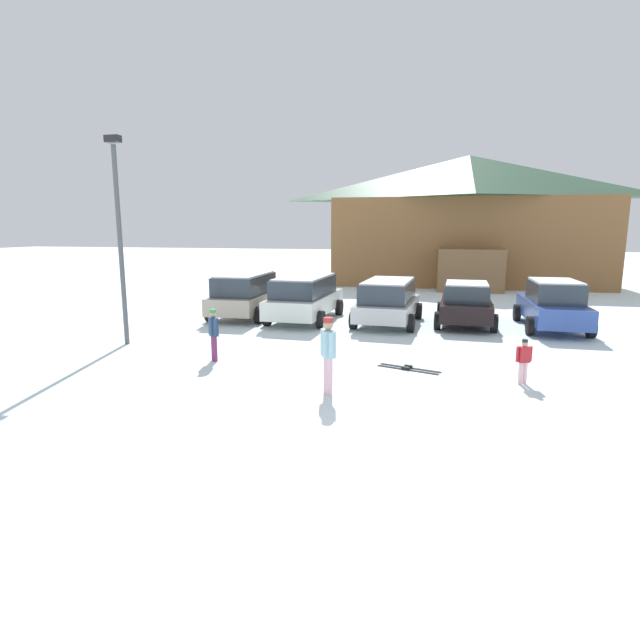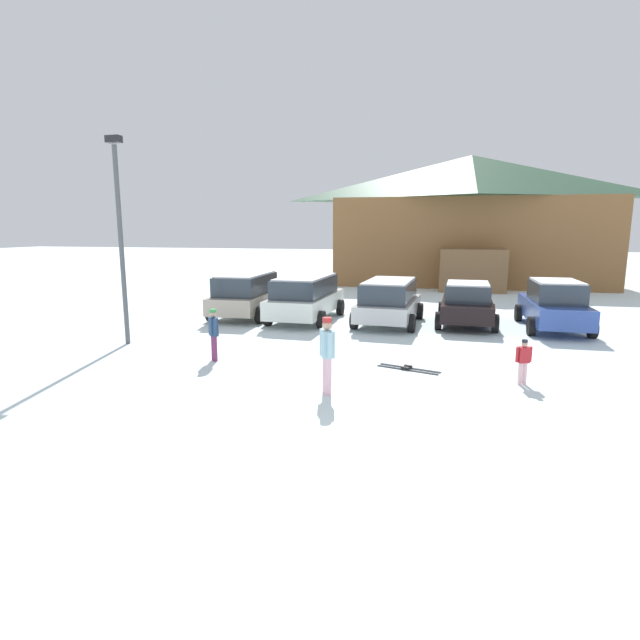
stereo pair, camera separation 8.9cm
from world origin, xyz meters
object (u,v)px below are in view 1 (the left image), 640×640
pair_of_skis (408,368)px  lamp_post (119,231)px  skier_teen_in_navy_coat (214,332)px  ski_lodge (467,220)px  parked_beige_suv (246,294)px  parked_blue_hatchback (553,305)px  parked_silver_wagon (388,300)px  skier_child_in_red_jacket (524,359)px  skier_adult_in_blue_parka (328,351)px  parked_black_sedan (466,303)px  parked_white_suv (305,297)px

pair_of_skis → lamp_post: 9.32m
skier_teen_in_navy_coat → pair_of_skis: (5.13, 0.43, -0.77)m
ski_lodge → parked_beige_suv: ski_lodge is taller
parked_blue_hatchback → parked_silver_wagon: bearing=-175.4°
skier_child_in_red_jacket → pair_of_skis: skier_child_in_red_jacket is taller
skier_teen_in_navy_coat → skier_adult_in_blue_parka: bearing=-28.2°
ski_lodge → parked_beige_suv: (-8.98, -15.38, -3.17)m
parked_beige_suv → lamp_post: 6.24m
parked_black_sedan → parked_blue_hatchback: size_ratio=0.91×
parked_beige_suv → parked_blue_hatchback: (11.49, 0.26, -0.06)m
parked_blue_hatchback → lamp_post: bearing=-156.5°
skier_adult_in_blue_parka → skier_child_in_red_jacket: 4.52m
lamp_post → parked_beige_suv: bearing=72.8°
lamp_post → parked_white_suv: bearing=51.2°
parked_blue_hatchback → parked_beige_suv: bearing=-178.7°
parked_black_sedan → ski_lodge: bearing=88.4°
ski_lodge → pair_of_skis: size_ratio=10.64×
parked_silver_wagon → skier_teen_in_navy_coat: bearing=-121.3°
skier_child_in_red_jacket → parked_silver_wagon: bearing=119.9°
parked_black_sedan → skier_teen_in_navy_coat: size_ratio=2.92×
skier_teen_in_navy_coat → pair_of_skis: size_ratio=0.87×
skier_adult_in_blue_parka → lamp_post: (-7.10, 3.12, 2.49)m
parked_silver_wagon → pair_of_skis: 6.21m
ski_lodge → parked_white_suv: bearing=-112.4°
ski_lodge → lamp_post: ski_lodge is taller
parked_white_suv → skier_teen_in_navy_coat: size_ratio=3.42×
parked_blue_hatchback → lamp_post: 14.60m
skier_adult_in_blue_parka → lamp_post: size_ratio=0.27×
parked_silver_wagon → lamp_post: 9.46m
skier_child_in_red_jacket → parked_white_suv: bearing=136.6°
lamp_post → parked_blue_hatchback: bearing=23.5°
ski_lodge → pair_of_skis: 22.10m
parked_white_suv → lamp_post: (-4.23, -5.26, 2.50)m
ski_lodge → parked_beige_suv: size_ratio=3.86×
parked_blue_hatchback → skier_child_in_red_jacket: (-1.93, -7.11, -0.28)m
parked_white_suv → parked_blue_hatchback: (8.95, 0.46, -0.06)m
parked_beige_suv → skier_child_in_red_jacket: 11.77m
parked_white_suv → lamp_post: size_ratio=0.78×
parked_blue_hatchback → skier_adult_in_blue_parka: (-6.09, -8.84, 0.07)m
parked_beige_suv → skier_child_in_red_jacket: size_ratio=4.27×
parked_silver_wagon → pair_of_skis: bearing=-78.7°
skier_adult_in_blue_parka → parked_white_suv: bearing=108.9°
parked_silver_wagon → lamp_post: lamp_post is taller
parked_beige_suv → parked_white_suv: parked_beige_suv is taller
parked_beige_suv → parked_black_sedan: bearing=2.2°
skier_teen_in_navy_coat → pair_of_skis: 5.20m
parked_white_suv → pair_of_skis: bearing=-53.9°
ski_lodge → pair_of_skis: bearing=-95.4°
skier_adult_in_blue_parka → skier_teen_in_navy_coat: skier_adult_in_blue_parka is taller
ski_lodge → skier_child_in_red_jacket: (0.59, -22.23, -3.51)m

